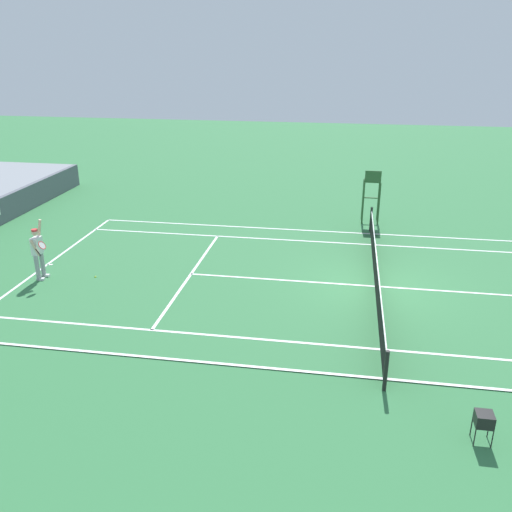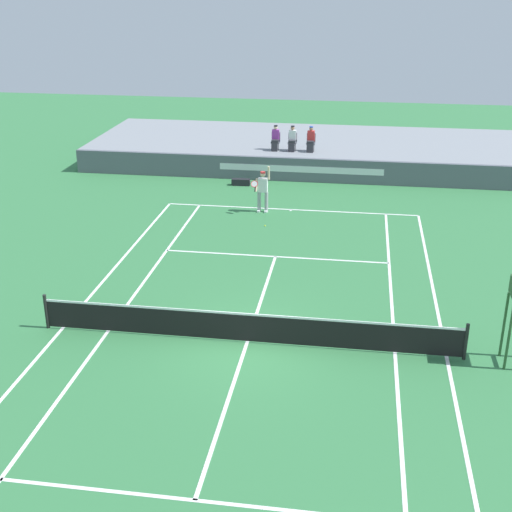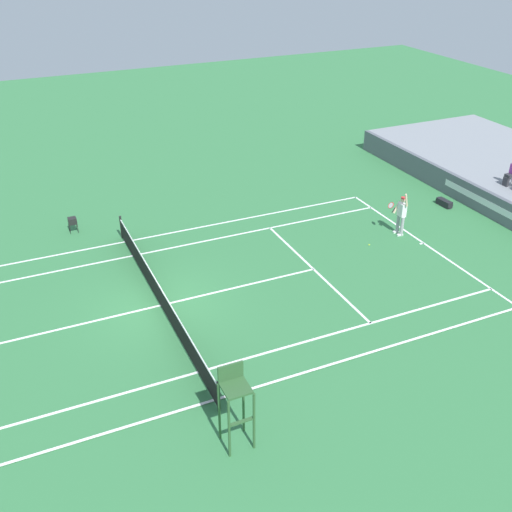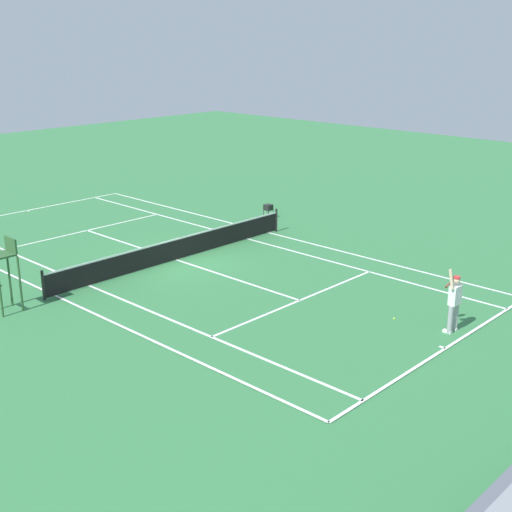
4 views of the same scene
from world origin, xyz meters
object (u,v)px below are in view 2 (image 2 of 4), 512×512
object	(u,v)px
spectator_seated_2	(311,140)
tennis_player	(263,190)
spectator_seated_0	(275,138)
tennis_ball	(265,226)
spectator_seated_1	(292,139)
equipment_bag	(241,182)

from	to	relation	value
spectator_seated_2	tennis_player	world-z (taller)	spectator_seated_2
spectator_seated_0	spectator_seated_2	xyz separation A→B (m)	(1.82, 0.00, 0.00)
tennis_player	tennis_ball	distance (m)	2.08
tennis_ball	tennis_player	bearing A→B (deg)	101.40
spectator_seated_2	tennis_player	distance (m)	6.75
spectator_seated_0	spectator_seated_1	world-z (taller)	same
spectator_seated_1	tennis_player	size ratio (longest dim) A/B	0.61
tennis_player	tennis_ball	size ratio (longest dim) A/B	30.63
spectator_seated_1	equipment_bag	bearing A→B (deg)	-130.32
tennis_ball	equipment_bag	size ratio (longest dim) A/B	0.07
tennis_player	equipment_bag	size ratio (longest dim) A/B	2.28
tennis_player	tennis_ball	bearing A→B (deg)	-78.60
spectator_seated_2	tennis_ball	distance (m)	8.59
spectator_seated_0	tennis_player	size ratio (longest dim) A/B	0.61
tennis_player	equipment_bag	xyz separation A→B (m)	(-1.63, 3.90, -0.83)
spectator_seated_0	spectator_seated_1	distance (m)	0.87
spectator_seated_0	equipment_bag	xyz separation A→B (m)	(-1.36, -2.63, -1.63)
spectator_seated_0	spectator_seated_1	bearing A→B (deg)	0.00
spectator_seated_0	spectator_seated_1	size ratio (longest dim) A/B	1.00
tennis_player	spectator_seated_2	bearing A→B (deg)	76.65
spectator_seated_1	equipment_bag	distance (m)	3.81
tennis_ball	spectator_seated_2	bearing A→B (deg)	81.91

